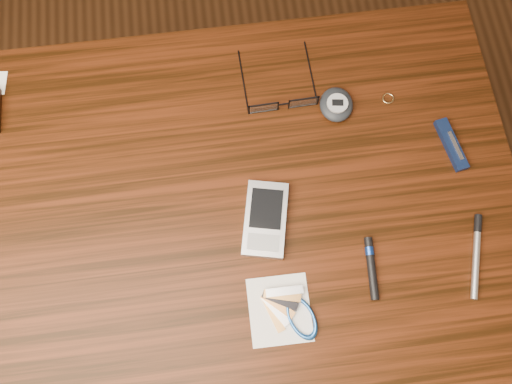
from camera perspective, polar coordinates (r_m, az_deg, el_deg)
ground at (r=1.56m, az=-2.07°, el=-9.13°), size 3.80×3.80×0.00m
desk at (r=0.92m, az=-3.47°, el=-3.69°), size 1.00×0.70×0.75m
eyeglasses at (r=0.88m, az=3.07°, el=10.28°), size 0.13×0.13×0.03m
gold_ring at (r=0.92m, az=14.86°, el=10.30°), size 0.03×0.03×0.00m
pda_phone at (r=0.81m, az=1.07°, el=-3.12°), size 0.09×0.14×0.02m
pedometer at (r=0.89m, az=9.16°, el=9.85°), size 0.07×0.07×0.03m
notepad_keys at (r=0.79m, az=3.92°, el=-13.55°), size 0.12×0.11×0.01m
pocket_knife at (r=0.92m, az=21.42°, el=5.06°), size 0.04×0.10×0.01m
silver_pen at (r=0.88m, az=23.89°, el=-6.02°), size 0.05×0.13×0.01m
black_blue_pen at (r=0.82m, az=13.03°, el=-8.25°), size 0.02×0.10×0.01m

